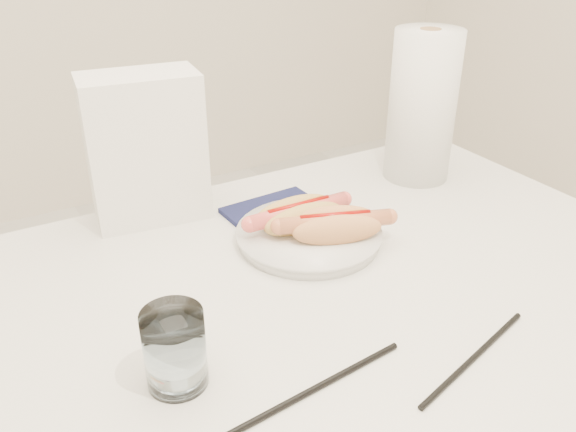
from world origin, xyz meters
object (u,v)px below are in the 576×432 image
paper_towel_roll (422,107)px  hotdog_left (299,215)px  hotdog_right (335,226)px  napkin_box (146,148)px  water_glass (175,349)px  table (302,332)px  plate (309,237)px

paper_towel_roll → hotdog_left: bearing=-163.6°
hotdog_right → hotdog_left: bearing=138.1°
napkin_box → hotdog_right: bearing=-42.8°
hotdog_right → paper_towel_roll: bearing=46.9°
hotdog_right → water_glass: water_glass is taller
table → hotdog_right: (0.11, 0.09, 0.10)m
napkin_box → paper_towel_roll: 0.52m
hotdog_right → napkin_box: size_ratio=0.70×
table → hotdog_left: (0.08, 0.15, 0.10)m
napkin_box → plate: bearing=-41.7°
table → water_glass: (-0.21, -0.07, 0.11)m
plate → paper_towel_roll: 0.37m
table → paper_towel_roll: 0.52m
table → paper_towel_roll: bearing=30.7°
table → plate: bearing=54.9°
water_glass → hotdog_left: bearing=36.7°
table → hotdog_right: bearing=38.3°
hotdog_left → plate: bearing=-70.8°
plate → napkin_box: 0.31m
plate → napkin_box: size_ratio=0.90×
hotdog_right → water_glass: 0.35m
plate → hotdog_left: hotdog_left is taller
plate → paper_towel_roll: paper_towel_roll is taller
napkin_box → water_glass: bearing=-97.5°
plate → napkin_box: (-0.19, 0.21, 0.12)m
hotdog_right → paper_towel_roll: 0.35m
hotdog_right → table: bearing=-122.2°
table → napkin_box: (-0.10, 0.34, 0.18)m
plate → hotdog_left: (-0.01, 0.02, 0.03)m
plate → hotdog_left: size_ratio=1.28×
napkin_box → paper_towel_roll: (0.51, -0.10, 0.02)m
water_glass → napkin_box: 0.43m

